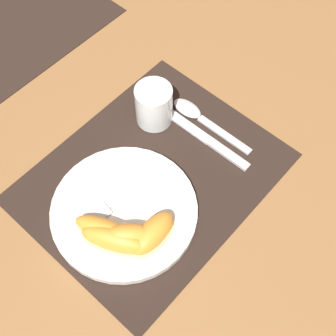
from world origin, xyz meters
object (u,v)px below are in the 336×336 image
Objects in this scene: citrus_wedge_1 at (115,240)px; juice_glass at (154,107)px; fork at (112,205)px; citrus_wedge_2 at (126,237)px; citrus_wedge_3 at (152,234)px; citrus_wedge_0 at (109,232)px; plate at (124,211)px; knife at (202,136)px; spoon at (197,115)px.

juice_glass is at bearing 29.61° from citrus_wedge_1.
fork is 1.93× the size of citrus_wedge_2.
citrus_wedge_3 reaches higher than fork.
citrus_wedge_2 reaches higher than citrus_wedge_0.
plate is 1.12× the size of knife.
plate is 0.02m from fork.
citrus_wedge_3 reaches higher than knife.
juice_glass is 0.43× the size of fork.
plate is at bearing 19.24° from citrus_wedge_0.
fork is at bearing -175.41° from spoon.
citrus_wedge_1 is at bearing 150.20° from citrus_wedge_2.
fork is (-0.25, -0.02, 0.01)m from spoon.
knife is 0.27m from citrus_wedge_0.
fork is at bearing -157.48° from juice_glass.
fork is (-0.01, 0.02, 0.01)m from plate.
knife is at bearing 10.24° from citrus_wedge_2.
citrus_wedge_1 is at bearing -172.10° from knife.
plate is at bearing -170.69° from spoon.
citrus_wedge_1 reaches higher than spoon.
juice_glass is 0.45× the size of spoon.
juice_glass reaches higher than plate.
plate is 3.05× the size of juice_glass.
citrus_wedge_1 reaches higher than plate.
citrus_wedge_0 is (-0.05, -0.02, 0.03)m from plate.
juice_glass is 0.09m from spoon.
citrus_wedge_0 is (-0.04, -0.04, 0.01)m from fork.
juice_glass is (0.19, 0.10, 0.03)m from plate.
juice_glass is 0.27m from citrus_wedge_0.
citrus_wedge_0 is at bearing -160.76° from plate.
citrus_wedge_2 is (-0.25, -0.05, 0.03)m from knife.
citrus_wedge_0 is 0.07m from citrus_wedge_3.
citrus_wedge_2 reaches higher than spoon.
citrus_wedge_3 is (-0.22, -0.07, 0.03)m from knife.
citrus_wedge_3 reaches higher than plate.
citrus_wedge_1 is 1.31× the size of citrus_wedge_3.
fork is 0.09m from citrus_wedge_3.
citrus_wedge_1 is at bearing 143.01° from citrus_wedge_3.
juice_glass is at bearing 134.32° from spoon.
plate is at bearing -179.74° from knife.
knife is at bearing 18.59° from citrus_wedge_3.
knife is at bearing 0.26° from plate.
citrus_wedge_0 is at bearing 113.71° from citrus_wedge_2.
citrus_wedge_1 is (-0.05, -0.06, 0.02)m from fork.
knife is 1.22× the size of spoon.
knife is at bearing -73.94° from juice_glass.
citrus_wedge_3 is (0.05, -0.06, 0.00)m from citrus_wedge_0.
citrus_wedge_1 reaches higher than fork.
fork is 0.07m from citrus_wedge_1.
citrus_wedge_2 is (0.01, -0.01, 0.00)m from citrus_wedge_1.
citrus_wedge_0 is at bearing 129.62° from citrus_wedge_3.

